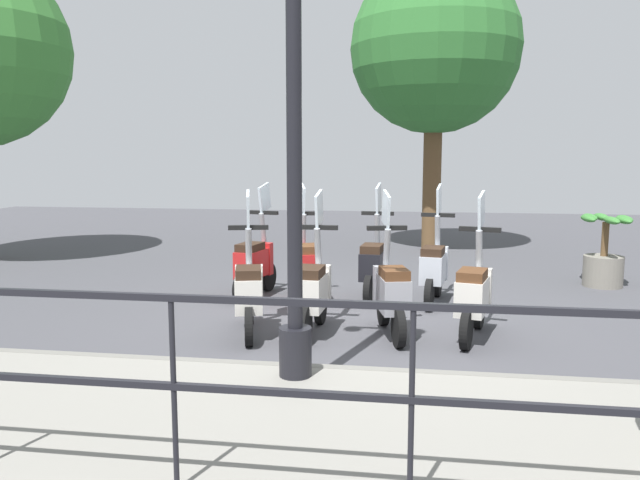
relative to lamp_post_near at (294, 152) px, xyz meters
The scene contains 14 objects.
ground_plane 3.10m from the lamp_post_near, ahead, with size 28.00×28.00×0.00m, color #424247.
promenade_walkway 2.04m from the lamp_post_near, 157.49° to the right, with size 2.20×20.00×0.15m.
fence_railing 2.11m from the lamp_post_near, behind, with size 0.04×16.03×1.07m.
lamp_post_near is the anchor object (origin of this frame).
tree_distant 8.21m from the lamp_post_near, ahead, with size 3.30×3.30×5.62m.
potted_palm 6.20m from the lamp_post_near, 37.92° to the right, with size 1.06×0.66×1.05m.
scooter_near_0 2.77m from the lamp_post_near, 41.55° to the right, with size 1.21×0.52×1.54m.
scooter_near_1 2.38m from the lamp_post_near, 22.01° to the right, with size 1.21×0.51×1.54m.
scooter_near_2 2.23m from the lamp_post_near, ahead, with size 1.23×0.44×1.54m.
scooter_near_3 2.28m from the lamp_post_near, 27.13° to the left, with size 1.21×0.52×1.54m.
scooter_far_0 3.80m from the lamp_post_near, 20.00° to the right, with size 1.23×0.47×1.54m.
scooter_far_1 3.74m from the lamp_post_near, ahead, with size 1.23×0.44×1.54m.
scooter_far_2 3.60m from the lamp_post_near, ahead, with size 1.20×0.55×1.54m.
scooter_far_3 3.80m from the lamp_post_near, 19.70° to the left, with size 1.22×0.48×1.54m.
Camera 1 is at (-7.17, -0.60, 1.93)m, focal length 35.00 mm.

